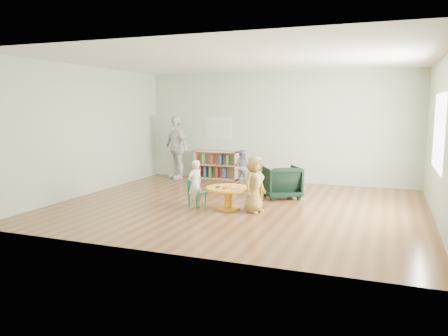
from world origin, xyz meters
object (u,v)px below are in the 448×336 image
at_px(child_left, 195,184).
at_px(toddler, 242,167).
at_px(kid_chair_left, 196,192).
at_px(adult_caretaker, 176,147).
at_px(armchair, 281,182).
at_px(activity_table, 228,194).
at_px(child_right, 254,184).
at_px(bookshelf, 216,165).
at_px(kid_chair_right, 256,196).

xyz_separation_m(child_left, toddler, (0.01, 2.81, -0.03)).
bearing_deg(kid_chair_left, adult_caretaker, -130.51).
bearing_deg(armchair, child_left, 16.52).
distance_m(activity_table, child_right, 0.59).
bearing_deg(kid_chair_left, child_right, 103.13).
bearing_deg(bookshelf, adult_caretaker, -160.31).
relative_size(bookshelf, child_right, 1.15).
relative_size(child_left, adult_caretaker, 0.54).
relative_size(child_right, toddler, 1.22).
bearing_deg(bookshelf, child_left, -75.07).
height_order(kid_chair_right, bookshelf, bookshelf).
relative_size(child_left, child_right, 0.88).
relative_size(activity_table, kid_chair_right, 1.61).
bearing_deg(child_right, toddler, 41.98).
height_order(armchair, adult_caretaker, adult_caretaker).
relative_size(activity_table, toddler, 0.98).
bearing_deg(child_right, child_left, 110.47).
bearing_deg(toddler, adult_caretaker, 5.11).
bearing_deg(child_left, toddler, -156.08).
bearing_deg(kid_chair_left, child_left, 35.45).
height_order(bookshelf, armchair, bookshelf).
distance_m(child_left, toddler, 2.81).
relative_size(activity_table, adult_caretaker, 0.50).
distance_m(kid_chair_left, toddler, 2.73).
xyz_separation_m(toddler, adult_caretaker, (-1.89, 0.11, 0.42)).
xyz_separation_m(activity_table, bookshelf, (-1.52, 3.19, 0.08)).
bearing_deg(adult_caretaker, kid_chair_left, -25.34).
height_order(kid_chair_left, kid_chair_right, kid_chair_left).
height_order(armchair, toddler, toddler).
relative_size(activity_table, bookshelf, 0.70).
bearing_deg(child_left, kid_chair_right, 120.34).
xyz_separation_m(kid_chair_left, armchair, (1.38, 1.37, 0.06)).
relative_size(armchair, adult_caretaker, 0.44).
distance_m(child_right, adult_caretaker, 4.23).
xyz_separation_m(kid_chair_left, child_right, (1.21, -0.07, 0.24)).
bearing_deg(armchair, adult_caretaker, -55.29).
bearing_deg(activity_table, child_left, -171.47).
height_order(kid_chair_right, armchair, armchair).
xyz_separation_m(bookshelf, child_left, (0.88, -3.29, 0.09)).
bearing_deg(armchair, kid_chair_left, 13.97).
relative_size(armchair, child_right, 0.72).
bearing_deg(activity_table, adult_caretaker, 131.66).
relative_size(kid_chair_right, toddler, 0.60).
height_order(child_left, child_right, child_right).
distance_m(activity_table, child_left, 0.67).
relative_size(activity_table, kid_chair_left, 1.57).
bearing_deg(activity_table, toddler, 102.97).
relative_size(kid_chair_right, bookshelf, 0.43).
bearing_deg(child_right, bookshelf, 51.53).
xyz_separation_m(kid_chair_left, toddler, (0.05, 2.72, 0.14)).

